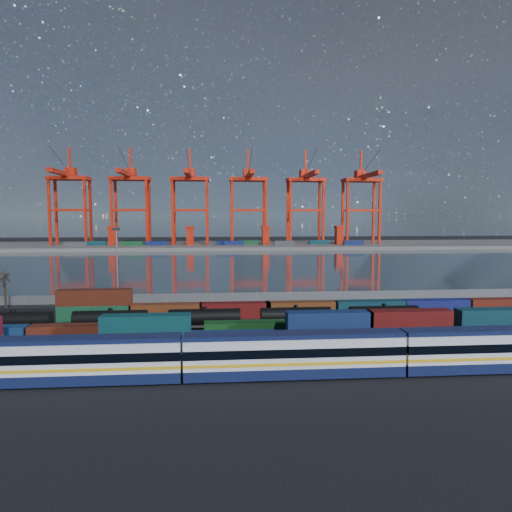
{
  "coord_description": "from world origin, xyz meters",
  "views": [
    {
      "loc": [
        -8.57,
        -72.4,
        18.99
      ],
      "look_at": [
        0.0,
        30.0,
        10.0
      ],
      "focal_mm": 32.0,
      "sensor_mm": 36.0,
      "label": 1
    }
  ],
  "objects": [
    {
      "name": "yard_light_mast",
      "position": [
        -30.0,
        26.0,
        9.3
      ],
      "size": [
        1.6,
        0.4,
        16.6
      ],
      "color": "slate",
      "rests_on": "ground"
    },
    {
      "name": "ground",
      "position": [
        0.0,
        0.0,
        0.0
      ],
      "size": [
        700.0,
        700.0,
        0.0
      ],
      "primitive_type": "plane",
      "color": "black",
      "rests_on": "ground"
    },
    {
      "name": "passenger_train",
      "position": [
        0.29,
        -20.8,
        2.74
      ],
      "size": [
        77.75,
        3.18,
        5.45
      ],
      "color": "silver",
      "rests_on": "ground"
    },
    {
      "name": "far_quay",
      "position": [
        0.0,
        210.0,
        1.0
      ],
      "size": [
        700.0,
        70.0,
        2.0
      ],
      "primitive_type": "cube",
      "color": "#514F4C",
      "rests_on": "ground"
    },
    {
      "name": "harbor_water",
      "position": [
        0.0,
        105.0,
        0.01
      ],
      "size": [
        700.0,
        700.0,
        0.0
      ],
      "primitive_type": "plane",
      "color": "#2A373D",
      "rests_on": "ground"
    },
    {
      "name": "distant_mountains",
      "position": [
        63.02,
        1600.0,
        220.29
      ],
      "size": [
        2470.0,
        1100.0,
        520.0
      ],
      "color": "#1E2630",
      "rests_on": "ground"
    },
    {
      "name": "container_row_mid",
      "position": [
        13.86,
        -3.05,
        1.66
      ],
      "size": [
        141.78,
        2.55,
        5.44
      ],
      "color": "#45464A",
      "rests_on": "ground"
    },
    {
      "name": "container_row_south",
      "position": [
        6.84,
        -9.01,
        2.36
      ],
      "size": [
        115.34,
        2.51,
        5.34
      ],
      "color": "#404445",
      "rests_on": "ground"
    },
    {
      "name": "waterfront_fence",
      "position": [
        -0.0,
        28.0,
        1.0
      ],
      "size": [
        160.12,
        0.12,
        2.2
      ],
      "color": "#595B5E",
      "rests_on": "ground"
    },
    {
      "name": "container_row_north",
      "position": [
        -4.3,
        11.88,
        1.68
      ],
      "size": [
        142.72,
        2.67,
        5.7
      ],
      "color": "navy",
      "rests_on": "ground"
    },
    {
      "name": "bare_tree",
      "position": [
        -52.28,
        24.26,
        4.25
      ],
      "size": [
        2.3,
        2.25,
        8.49
      ],
      "color": "black",
      "rests_on": "ground"
    },
    {
      "name": "straddle_carriers",
      "position": [
        -2.5,
        200.0,
        7.82
      ],
      "size": [
        140.0,
        7.0,
        11.1
      ],
      "color": "red",
      "rests_on": "far_quay"
    },
    {
      "name": "tanker_string",
      "position": [
        -26.39,
        3.53,
        1.92
      ],
      "size": [
        105.44,
        2.67,
        3.82
      ],
      "color": "black",
      "rests_on": "ground"
    },
    {
      "name": "gantry_cranes",
      "position": [
        -7.5,
        203.43,
        36.36
      ],
      "size": [
        197.82,
        43.81,
        59.32
      ],
      "color": "red",
      "rests_on": "ground"
    },
    {
      "name": "quay_containers",
      "position": [
        -11.0,
        195.46,
        3.3
      ],
      "size": [
        172.58,
        10.99,
        2.6
      ],
      "color": "navy",
      "rests_on": "far_quay"
    }
  ]
}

